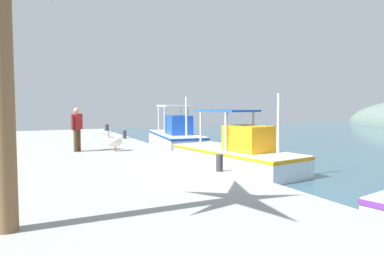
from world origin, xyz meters
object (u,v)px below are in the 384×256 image
at_px(mooring_bollard_nearest, 107,128).
at_px(mooring_bollard_second, 124,134).
at_px(fishing_boat_nearest, 176,138).
at_px(fishing_boat_second, 237,154).
at_px(mooring_bollard_third, 219,163).
at_px(pelican, 114,141).
at_px(fisherman_standing, 77,127).

height_order(mooring_bollard_nearest, mooring_bollard_second, mooring_bollard_nearest).
bearing_deg(fishing_boat_nearest, fishing_boat_second, -0.96).
bearing_deg(mooring_bollard_third, mooring_bollard_second, 180.00).
bearing_deg(mooring_bollard_third, fishing_boat_nearest, 163.84).
bearing_deg(mooring_bollard_second, mooring_bollard_third, 0.00).
xyz_separation_m(pelican, mooring_bollard_third, (5.48, 1.70, -0.16)).
xyz_separation_m(pelican, mooring_bollard_second, (-4.97, 1.70, -0.18)).
xyz_separation_m(fishing_boat_nearest, mooring_bollard_third, (10.44, -3.02, 0.33)).
xyz_separation_m(fishing_boat_nearest, fisherman_standing, (4.42, -6.06, 1.06)).
xyz_separation_m(mooring_bollard_nearest, mooring_bollard_third, (15.07, 0.00, -0.02)).
bearing_deg(mooring_bollard_third, pelican, -162.78).
relative_size(pelican, fisherman_standing, 0.55).
bearing_deg(mooring_bollard_nearest, fishing_boat_second, 14.34).
height_order(mooring_bollard_second, mooring_bollard_third, mooring_bollard_third).
distance_m(fishing_boat_nearest, mooring_bollard_third, 10.87).
bearing_deg(fishing_boat_second, fisherman_standing, -111.42).
height_order(mooring_bollard_nearest, mooring_bollard_third, mooring_bollard_nearest).
height_order(fishing_boat_nearest, pelican, fishing_boat_nearest).
relative_size(fishing_boat_second, mooring_bollard_second, 14.38).
height_order(fishing_boat_nearest, fishing_boat_second, fishing_boat_nearest).
relative_size(fishing_boat_nearest, mooring_bollard_third, 13.32).
distance_m(fishing_boat_nearest, fishing_boat_second, 6.76).
xyz_separation_m(pelican, fisherman_standing, (-0.53, -1.34, 0.56)).
relative_size(mooring_bollard_second, mooring_bollard_third, 0.92).
relative_size(pelican, mooring_bollard_third, 1.98).
relative_size(fisherman_standing, mooring_bollard_nearest, 3.27).
distance_m(mooring_bollard_nearest, mooring_bollard_second, 4.61).
distance_m(pelican, mooring_bollard_second, 5.25).
xyz_separation_m(fishing_boat_nearest, mooring_bollard_nearest, (-4.63, -3.02, 0.36)).
distance_m(mooring_bollard_nearest, mooring_bollard_third, 15.07).
bearing_deg(fisherman_standing, fishing_boat_second, 68.58).
height_order(pelican, mooring_bollard_second, pelican).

